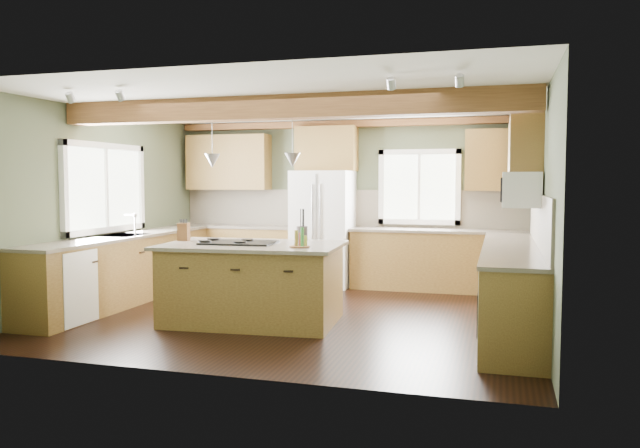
# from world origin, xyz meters

# --- Properties ---
(floor) EXTENTS (5.60, 5.60, 0.00)m
(floor) POSITION_xyz_m (0.00, 0.00, 0.00)
(floor) COLOR black
(floor) RESTS_ON ground
(ceiling) EXTENTS (5.60, 5.60, 0.00)m
(ceiling) POSITION_xyz_m (0.00, 0.00, 2.60)
(ceiling) COLOR silver
(ceiling) RESTS_ON wall_back
(wall_back) EXTENTS (5.60, 0.00, 5.60)m
(wall_back) POSITION_xyz_m (0.00, 2.50, 1.30)
(wall_back) COLOR #4D563D
(wall_back) RESTS_ON ground
(wall_left) EXTENTS (0.00, 5.00, 5.00)m
(wall_left) POSITION_xyz_m (-2.80, 0.00, 1.30)
(wall_left) COLOR #4D563D
(wall_left) RESTS_ON ground
(wall_right) EXTENTS (0.00, 5.00, 5.00)m
(wall_right) POSITION_xyz_m (2.80, 0.00, 1.30)
(wall_right) COLOR #4D563D
(wall_right) RESTS_ON ground
(ceiling_beam) EXTENTS (5.55, 0.26, 0.26)m
(ceiling_beam) POSITION_xyz_m (0.00, -0.55, 2.47)
(ceiling_beam) COLOR #4D2C16
(ceiling_beam) RESTS_ON ceiling
(soffit_trim) EXTENTS (5.55, 0.20, 0.10)m
(soffit_trim) POSITION_xyz_m (0.00, 2.40, 2.54)
(soffit_trim) COLOR #4D2C16
(soffit_trim) RESTS_ON ceiling
(backsplash_back) EXTENTS (5.58, 0.03, 0.58)m
(backsplash_back) POSITION_xyz_m (0.00, 2.48, 1.21)
(backsplash_back) COLOR brown
(backsplash_back) RESTS_ON wall_back
(backsplash_right) EXTENTS (0.03, 3.70, 0.58)m
(backsplash_right) POSITION_xyz_m (2.78, 0.05, 1.21)
(backsplash_right) COLOR brown
(backsplash_right) RESTS_ON wall_right
(base_cab_back_left) EXTENTS (2.02, 0.60, 0.88)m
(base_cab_back_left) POSITION_xyz_m (-1.79, 2.20, 0.44)
(base_cab_back_left) COLOR brown
(base_cab_back_left) RESTS_ON floor
(counter_back_left) EXTENTS (2.06, 0.64, 0.04)m
(counter_back_left) POSITION_xyz_m (-1.79, 2.20, 0.90)
(counter_back_left) COLOR #433B31
(counter_back_left) RESTS_ON base_cab_back_left
(base_cab_back_right) EXTENTS (2.62, 0.60, 0.88)m
(base_cab_back_right) POSITION_xyz_m (1.49, 2.20, 0.44)
(base_cab_back_right) COLOR brown
(base_cab_back_right) RESTS_ON floor
(counter_back_right) EXTENTS (2.66, 0.64, 0.04)m
(counter_back_right) POSITION_xyz_m (1.49, 2.20, 0.90)
(counter_back_right) COLOR #433B31
(counter_back_right) RESTS_ON base_cab_back_right
(base_cab_left) EXTENTS (0.60, 3.70, 0.88)m
(base_cab_left) POSITION_xyz_m (-2.50, 0.05, 0.44)
(base_cab_left) COLOR brown
(base_cab_left) RESTS_ON floor
(counter_left) EXTENTS (0.64, 3.74, 0.04)m
(counter_left) POSITION_xyz_m (-2.50, 0.05, 0.90)
(counter_left) COLOR #433B31
(counter_left) RESTS_ON base_cab_left
(base_cab_right) EXTENTS (0.60, 3.70, 0.88)m
(base_cab_right) POSITION_xyz_m (2.50, 0.05, 0.44)
(base_cab_right) COLOR brown
(base_cab_right) RESTS_ON floor
(counter_right) EXTENTS (0.64, 3.74, 0.04)m
(counter_right) POSITION_xyz_m (2.50, 0.05, 0.90)
(counter_right) COLOR #433B31
(counter_right) RESTS_ON base_cab_right
(upper_cab_back_left) EXTENTS (1.40, 0.35, 0.90)m
(upper_cab_back_left) POSITION_xyz_m (-1.99, 2.33, 1.95)
(upper_cab_back_left) COLOR brown
(upper_cab_back_left) RESTS_ON wall_back
(upper_cab_over_fridge) EXTENTS (0.96, 0.35, 0.70)m
(upper_cab_over_fridge) POSITION_xyz_m (-0.30, 2.33, 2.15)
(upper_cab_over_fridge) COLOR brown
(upper_cab_over_fridge) RESTS_ON wall_back
(upper_cab_right) EXTENTS (0.35, 2.20, 0.90)m
(upper_cab_right) POSITION_xyz_m (2.62, 0.90, 1.95)
(upper_cab_right) COLOR brown
(upper_cab_right) RESTS_ON wall_right
(upper_cab_back_corner) EXTENTS (0.90, 0.35, 0.90)m
(upper_cab_back_corner) POSITION_xyz_m (2.30, 2.33, 1.95)
(upper_cab_back_corner) COLOR brown
(upper_cab_back_corner) RESTS_ON wall_back
(window_left) EXTENTS (0.04, 1.60, 1.05)m
(window_left) POSITION_xyz_m (-2.78, 0.05, 1.55)
(window_left) COLOR white
(window_left) RESTS_ON wall_left
(window_back) EXTENTS (1.10, 0.04, 1.00)m
(window_back) POSITION_xyz_m (1.15, 2.48, 1.55)
(window_back) COLOR white
(window_back) RESTS_ON wall_back
(sink) EXTENTS (0.50, 0.65, 0.03)m
(sink) POSITION_xyz_m (-2.50, 0.05, 0.91)
(sink) COLOR #262628
(sink) RESTS_ON counter_left
(faucet) EXTENTS (0.02, 0.02, 0.28)m
(faucet) POSITION_xyz_m (-2.32, 0.05, 1.05)
(faucet) COLOR #B2B2B7
(faucet) RESTS_ON sink
(dishwasher) EXTENTS (0.60, 0.60, 0.84)m
(dishwasher) POSITION_xyz_m (-2.49, -1.25, 0.43)
(dishwasher) COLOR white
(dishwasher) RESTS_ON floor
(oven) EXTENTS (0.60, 0.72, 0.84)m
(oven) POSITION_xyz_m (2.49, -1.25, 0.43)
(oven) COLOR white
(oven) RESTS_ON floor
(microwave) EXTENTS (0.40, 0.70, 0.38)m
(microwave) POSITION_xyz_m (2.58, -0.05, 1.55)
(microwave) COLOR white
(microwave) RESTS_ON wall_right
(pendant_left) EXTENTS (0.18, 0.18, 0.16)m
(pendant_left) POSITION_xyz_m (-0.87, -0.59, 1.88)
(pendant_left) COLOR #B2B2B7
(pendant_left) RESTS_ON ceiling
(pendant_right) EXTENTS (0.18, 0.18, 0.16)m
(pendant_right) POSITION_xyz_m (0.09, -0.52, 1.88)
(pendant_right) COLOR #B2B2B7
(pendant_right) RESTS_ON ceiling
(refrigerator) EXTENTS (0.90, 0.74, 1.80)m
(refrigerator) POSITION_xyz_m (-0.30, 2.12, 0.90)
(refrigerator) COLOR silver
(refrigerator) RESTS_ON floor
(island) EXTENTS (2.00, 1.31, 0.88)m
(island) POSITION_xyz_m (-0.39, -0.55, 0.44)
(island) COLOR brown
(island) RESTS_ON floor
(island_top) EXTENTS (2.14, 1.45, 0.04)m
(island_top) POSITION_xyz_m (-0.39, -0.55, 0.90)
(island_top) COLOR #433B31
(island_top) RESTS_ON island
(cooktop) EXTENTS (0.87, 0.61, 0.02)m
(cooktop) POSITION_xyz_m (-0.55, -0.56, 0.93)
(cooktop) COLOR black
(cooktop) RESTS_ON island_top
(knife_block) EXTENTS (0.14, 0.11, 0.22)m
(knife_block) POSITION_xyz_m (-1.32, -0.46, 1.03)
(knife_block) COLOR brown
(knife_block) RESTS_ON island_top
(utensil_crock) EXTENTS (0.15, 0.15, 0.18)m
(utensil_crock) POSITION_xyz_m (0.07, -0.10, 1.01)
(utensil_crock) COLOR #473F39
(utensil_crock) RESTS_ON island_top
(bottle_tray) EXTENTS (0.28, 0.28, 0.21)m
(bottle_tray) POSITION_xyz_m (0.26, -0.77, 1.02)
(bottle_tray) COLOR brown
(bottle_tray) RESTS_ON island_top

